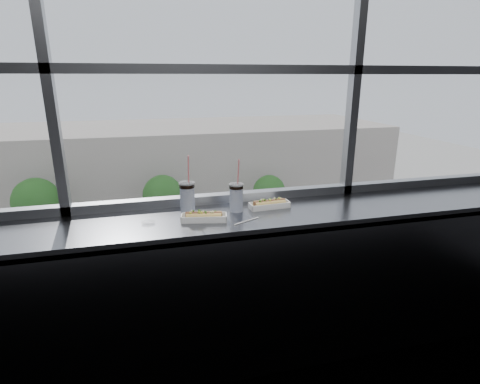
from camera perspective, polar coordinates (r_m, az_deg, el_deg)
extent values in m
plane|color=black|center=(2.89, -3.13, -11.91)|extent=(6.00, 0.00, 6.00)
plane|color=silver|center=(2.57, -3.92, 24.87)|extent=(6.00, 0.00, 6.00)
cube|color=slate|center=(2.42, -2.06, -4.22)|extent=(6.00, 0.55, 0.06)
cube|color=slate|center=(2.45, -0.60, -17.77)|extent=(6.00, 0.04, 1.04)
cube|color=white|center=(2.33, -5.50, -4.31)|extent=(0.29, 0.14, 0.01)
cube|color=white|center=(2.33, -5.51, -3.88)|extent=(0.29, 0.14, 0.04)
cylinder|color=tan|center=(2.32, -5.51, -3.69)|extent=(0.22, 0.09, 0.05)
cylinder|color=brown|center=(2.32, -5.52, -3.39)|extent=(0.23, 0.08, 0.03)
cube|color=white|center=(2.55, 4.51, -2.36)|extent=(0.28, 0.11, 0.01)
cube|color=white|center=(2.55, 4.52, -1.97)|extent=(0.28, 0.11, 0.04)
cylinder|color=tan|center=(2.54, 4.52, -1.80)|extent=(0.21, 0.06, 0.05)
cylinder|color=brown|center=(2.54, 4.53, -1.52)|extent=(0.22, 0.04, 0.03)
cylinder|color=white|center=(2.46, -8.01, -0.91)|extent=(0.10, 0.10, 0.19)
cylinder|color=black|center=(2.44, -8.10, 0.98)|extent=(0.10, 0.10, 0.02)
cylinder|color=silver|center=(2.44, -8.11, 1.34)|extent=(0.10, 0.10, 0.01)
cylinder|color=#F16B72|center=(2.41, -7.86, 3.29)|extent=(0.01, 0.05, 0.20)
cylinder|color=white|center=(2.46, -0.58, -0.94)|extent=(0.09, 0.09, 0.18)
cylinder|color=black|center=(2.44, -0.58, 0.82)|extent=(0.09, 0.09, 0.02)
cylinder|color=silver|center=(2.43, -0.58, 1.15)|extent=(0.10, 0.10, 0.01)
cylinder|color=#F16B72|center=(2.41, -0.26, 2.95)|extent=(0.01, 0.05, 0.19)
cylinder|color=white|center=(2.31, 1.01, -4.44)|extent=(0.18, 0.09, 0.01)
ellipsoid|color=silver|center=(2.34, -13.82, -4.49)|extent=(0.09, 0.07, 0.02)
plane|color=#A8A49E|center=(47.78, -13.10, 1.00)|extent=(120.00, 120.00, 0.00)
cube|color=black|center=(25.94, -11.56, -13.09)|extent=(80.00, 10.00, 0.06)
cube|color=#A8A49E|center=(33.12, -12.32, -6.22)|extent=(80.00, 6.00, 0.04)
cube|color=#A99E94|center=(41.46, -13.25, 4.25)|extent=(50.00, 14.00, 8.00)
imported|color=#994D25|center=(21.99, -12.84, -16.10)|extent=(3.00, 6.09, 1.96)
imported|color=beige|center=(22.61, 2.21, -14.25)|extent=(2.93, 6.70, 2.21)
imported|color=white|center=(31.30, 9.09, -5.22)|extent=(2.76, 6.49, 2.15)
imported|color=navy|center=(25.43, 18.68, -11.33)|extent=(3.64, 7.14, 2.28)
imported|color=black|center=(30.25, -29.44, -8.37)|extent=(3.11, 6.15, 1.97)
imported|color=#66605B|center=(33.56, -13.64, -3.94)|extent=(0.73, 0.98, 2.20)
imported|color=#66605B|center=(34.70, 4.91, -3.02)|extent=(0.64, 0.86, 1.93)
imported|color=#66605B|center=(33.18, -21.64, -5.29)|extent=(0.82, 0.61, 1.84)
cylinder|color=#47382B|center=(33.73, -28.04, -5.09)|extent=(0.27, 0.27, 2.67)
sphere|color=#26641C|center=(32.97, -28.63, -1.14)|extent=(3.55, 3.55, 3.55)
cylinder|color=#47382B|center=(32.67, -11.45, -4.18)|extent=(0.25, 0.25, 2.48)
sphere|color=#26641C|center=(31.93, -11.69, -0.37)|extent=(3.31, 3.31, 3.31)
cylinder|color=#47382B|center=(34.33, 4.39, -3.07)|extent=(0.22, 0.22, 2.19)
sphere|color=#26641C|center=(33.69, 4.46, 0.14)|extent=(2.92, 2.92, 2.92)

